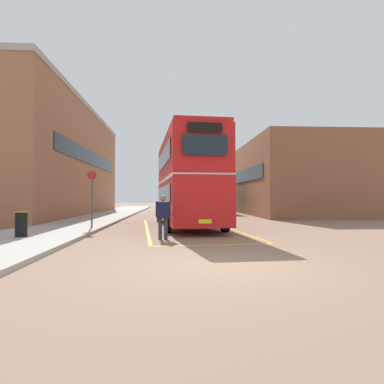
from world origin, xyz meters
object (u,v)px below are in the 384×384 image
single_deck_bus (210,196)px  pedestrian_boarding (163,214)px  double_decker_bus (187,179)px  litter_bin (21,224)px  bus_stop_sign (92,193)px

single_deck_bus → pedestrian_boarding: (-4.21, -21.69, -0.70)m
double_decker_bus → litter_bin: (-6.22, -5.57, -1.91)m
single_deck_bus → litter_bin: bearing=-113.2°
pedestrian_boarding → bus_stop_sign: 5.16m
litter_bin → double_decker_bus: bearing=41.9°
pedestrian_boarding → bus_stop_sign: size_ratio=0.61×
litter_bin → pedestrian_boarding: bearing=0.1°
double_decker_bus → single_deck_bus: size_ratio=1.15×
single_deck_bus → pedestrian_boarding: size_ratio=5.54×
single_deck_bus → litter_bin: single_deck_bus is taller
bus_stop_sign → double_decker_bus: bearing=21.8°
litter_bin → bus_stop_sign: (1.63, 3.74, 1.16)m
single_deck_bus → litter_bin: size_ratio=9.88×
litter_bin → bus_stop_sign: size_ratio=0.34×
single_deck_bus → litter_bin: 23.63m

